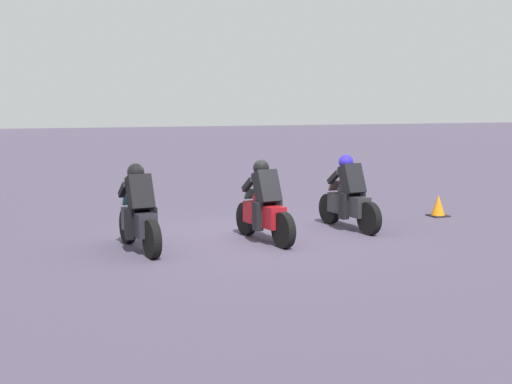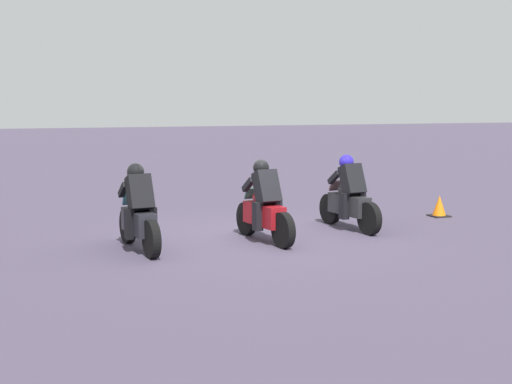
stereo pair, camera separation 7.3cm
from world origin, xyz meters
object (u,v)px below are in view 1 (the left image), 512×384
at_px(rider_lane_a, 349,199).
at_px(rider_lane_b, 264,208).
at_px(traffic_cone, 438,207).
at_px(rider_lane_c, 139,215).

distance_m(rider_lane_a, rider_lane_b, 2.12).
bearing_deg(rider_lane_a, traffic_cone, -81.89).
height_order(rider_lane_b, traffic_cone, rider_lane_b).
distance_m(rider_lane_a, rider_lane_c, 4.40).
bearing_deg(rider_lane_a, rider_lane_b, 98.73).
distance_m(rider_lane_b, traffic_cone, 4.87).
relative_size(rider_lane_c, traffic_cone, 4.25).
xyz_separation_m(rider_lane_a, traffic_cone, (0.67, -2.65, -0.40)).
relative_size(rider_lane_a, traffic_cone, 4.24).
relative_size(rider_lane_b, traffic_cone, 4.24).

